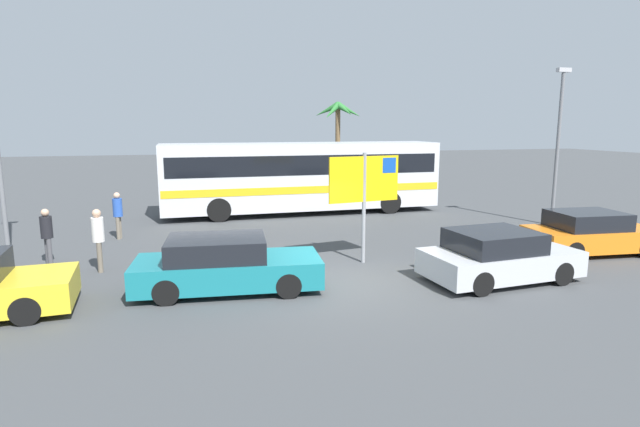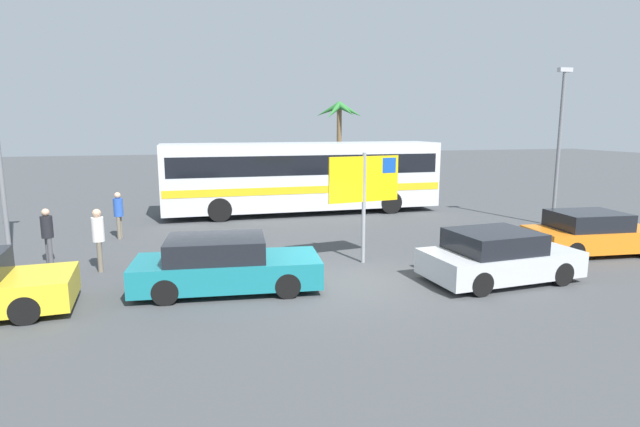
{
  "view_description": "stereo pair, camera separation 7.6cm",
  "coord_description": "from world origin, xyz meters",
  "px_view_note": "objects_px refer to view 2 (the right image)",
  "views": [
    {
      "loc": [
        -3.58,
        -11.71,
        3.97
      ],
      "look_at": [
        0.42,
        2.92,
        1.3
      ],
      "focal_mm": 28.3,
      "sensor_mm": 36.0,
      "label": 1
    },
    {
      "loc": [
        -3.51,
        -11.73,
        3.97
      ],
      "look_at": [
        0.42,
        2.92,
        1.3
      ],
      "focal_mm": 28.3,
      "sensor_mm": 36.0,
      "label": 2
    }
  ],
  "objects_px": {
    "pedestrian_by_bus": "(98,235)",
    "pedestrian_near_sign": "(47,232)",
    "ferry_sign": "(366,183)",
    "car_orange": "(591,234)",
    "car_teal": "(225,265)",
    "car_silver": "(498,257)",
    "bus_front_coach": "(303,174)",
    "pedestrian_crossing_lot": "(119,211)"
  },
  "relations": [
    {
      "from": "bus_front_coach",
      "to": "car_orange",
      "type": "distance_m",
      "value": 11.83
    },
    {
      "from": "car_orange",
      "to": "pedestrian_crossing_lot",
      "type": "xyz_separation_m",
      "value": [
        -14.47,
        6.05,
        0.34
      ]
    },
    {
      "from": "car_silver",
      "to": "pedestrian_by_bus",
      "type": "bearing_deg",
      "value": 155.93
    },
    {
      "from": "car_teal",
      "to": "ferry_sign",
      "type": "bearing_deg",
      "value": 25.7
    },
    {
      "from": "car_orange",
      "to": "pedestrian_near_sign",
      "type": "bearing_deg",
      "value": 174.3
    },
    {
      "from": "car_orange",
      "to": "pedestrian_near_sign",
      "type": "height_order",
      "value": "pedestrian_near_sign"
    },
    {
      "from": "ferry_sign",
      "to": "pedestrian_near_sign",
      "type": "xyz_separation_m",
      "value": [
        -8.84,
        2.13,
        -1.37
      ]
    },
    {
      "from": "bus_front_coach",
      "to": "pedestrian_crossing_lot",
      "type": "xyz_separation_m",
      "value": [
        -7.46,
        -3.4,
        -0.81
      ]
    },
    {
      "from": "pedestrian_crossing_lot",
      "to": "pedestrian_near_sign",
      "type": "xyz_separation_m",
      "value": [
        -1.56,
        -3.07,
        -0.01
      ]
    },
    {
      "from": "car_orange",
      "to": "pedestrian_crossing_lot",
      "type": "height_order",
      "value": "pedestrian_crossing_lot"
    },
    {
      "from": "bus_front_coach",
      "to": "ferry_sign",
      "type": "xyz_separation_m",
      "value": [
        -0.17,
        -8.6,
        0.54
      ]
    },
    {
      "from": "car_orange",
      "to": "pedestrian_by_bus",
      "type": "relative_size",
      "value": 2.35
    },
    {
      "from": "bus_front_coach",
      "to": "car_silver",
      "type": "distance_m",
      "value": 11.5
    },
    {
      "from": "car_teal",
      "to": "pedestrian_near_sign",
      "type": "bearing_deg",
      "value": 147.81
    },
    {
      "from": "pedestrian_near_sign",
      "to": "car_silver",
      "type": "bearing_deg",
      "value": -52.7
    },
    {
      "from": "car_teal",
      "to": "car_silver",
      "type": "xyz_separation_m",
      "value": [
        6.84,
        -1.04,
        -0.0
      ]
    },
    {
      "from": "bus_front_coach",
      "to": "pedestrian_by_bus",
      "type": "relative_size",
      "value": 7.09
    },
    {
      "from": "ferry_sign",
      "to": "car_orange",
      "type": "xyz_separation_m",
      "value": [
        7.19,
        -0.85,
        -1.69
      ]
    },
    {
      "from": "pedestrian_by_bus",
      "to": "pedestrian_near_sign",
      "type": "bearing_deg",
      "value": -42.64
    },
    {
      "from": "car_silver",
      "to": "pedestrian_by_bus",
      "type": "distance_m",
      "value": 10.65
    },
    {
      "from": "car_silver",
      "to": "ferry_sign",
      "type": "bearing_deg",
      "value": 132.06
    },
    {
      "from": "car_orange",
      "to": "car_silver",
      "type": "xyz_separation_m",
      "value": [
        -4.49,
        -1.71,
        0.0
      ]
    },
    {
      "from": "car_teal",
      "to": "car_orange",
      "type": "bearing_deg",
      "value": 8.94
    },
    {
      "from": "car_orange",
      "to": "ferry_sign",
      "type": "bearing_deg",
      "value": 178.06
    },
    {
      "from": "pedestrian_crossing_lot",
      "to": "pedestrian_near_sign",
      "type": "height_order",
      "value": "pedestrian_crossing_lot"
    },
    {
      "from": "car_orange",
      "to": "car_silver",
      "type": "distance_m",
      "value": 4.8
    },
    {
      "from": "bus_front_coach",
      "to": "ferry_sign",
      "type": "height_order",
      "value": "ferry_sign"
    },
    {
      "from": "car_teal",
      "to": "pedestrian_crossing_lot",
      "type": "bearing_deg",
      "value": 120.69
    },
    {
      "from": "pedestrian_by_bus",
      "to": "pedestrian_crossing_lot",
      "type": "height_order",
      "value": "pedestrian_by_bus"
    },
    {
      "from": "pedestrian_by_bus",
      "to": "pedestrian_crossing_lot",
      "type": "bearing_deg",
      "value": -97.06
    },
    {
      "from": "ferry_sign",
      "to": "car_silver",
      "type": "relative_size",
      "value": 0.79
    },
    {
      "from": "bus_front_coach",
      "to": "pedestrian_by_bus",
      "type": "height_order",
      "value": "bus_front_coach"
    },
    {
      "from": "ferry_sign",
      "to": "pedestrian_by_bus",
      "type": "xyz_separation_m",
      "value": [
        -7.32,
        1.02,
        -1.3
      ]
    },
    {
      "from": "pedestrian_crossing_lot",
      "to": "ferry_sign",
      "type": "bearing_deg",
      "value": -25.04
    },
    {
      "from": "bus_front_coach",
      "to": "pedestrian_by_bus",
      "type": "xyz_separation_m",
      "value": [
        -7.49,
        -7.58,
        -0.76
      ]
    },
    {
      "from": "pedestrian_near_sign",
      "to": "pedestrian_crossing_lot",
      "type": "bearing_deg",
      "value": 32.55
    },
    {
      "from": "ferry_sign",
      "to": "car_orange",
      "type": "height_order",
      "value": "ferry_sign"
    },
    {
      "from": "pedestrian_near_sign",
      "to": "bus_front_coach",
      "type": "bearing_deg",
      "value": 5.08
    },
    {
      "from": "car_teal",
      "to": "pedestrian_by_bus",
      "type": "xyz_separation_m",
      "value": [
        -3.18,
        2.54,
        0.39
      ]
    },
    {
      "from": "bus_front_coach",
      "to": "car_teal",
      "type": "xyz_separation_m",
      "value": [
        -4.31,
        -10.11,
        -1.15
      ]
    },
    {
      "from": "ferry_sign",
      "to": "pedestrian_by_bus",
      "type": "relative_size",
      "value": 1.84
    },
    {
      "from": "bus_front_coach",
      "to": "pedestrian_crossing_lot",
      "type": "relative_size",
      "value": 7.45
    }
  ]
}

